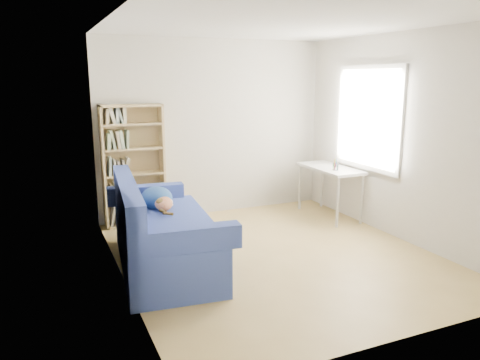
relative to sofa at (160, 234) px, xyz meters
name	(u,v)px	position (x,y,z in m)	size (l,w,h in m)	color
ground	(275,255)	(1.30, -0.23, -0.37)	(4.00, 4.00, 0.00)	#AB8C4D
room_shell	(284,115)	(1.40, -0.20, 1.27)	(3.54, 4.04, 2.62)	silver
sofa	(160,234)	(0.00, 0.00, 0.00)	(1.15, 2.10, 0.99)	navy
bookshelf	(134,170)	(0.05, 1.62, 0.41)	(0.84, 0.26, 1.69)	tan
desk	(330,173)	(2.78, 0.86, 0.30)	(0.51, 1.11, 0.75)	silver
pen_cup	(336,166)	(2.72, 0.64, 0.44)	(0.09, 0.09, 0.17)	white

